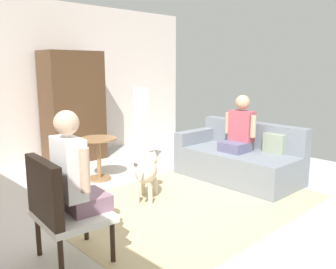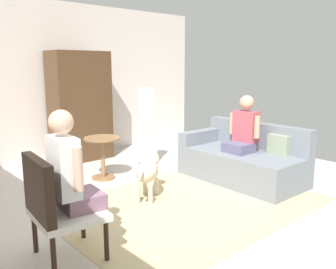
% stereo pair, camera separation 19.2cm
% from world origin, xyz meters
% --- Properties ---
extents(ground_plane, '(7.05, 7.05, 0.00)m').
position_xyz_m(ground_plane, '(0.00, 0.00, 0.00)').
color(ground_plane, beige).
extents(back_wall, '(6.43, 0.12, 2.80)m').
position_xyz_m(back_wall, '(0.00, 3.00, 1.40)').
color(back_wall, silver).
rests_on(back_wall, ground).
extents(area_rug, '(3.11, 2.25, 0.01)m').
position_xyz_m(area_rug, '(0.20, -0.28, 0.00)').
color(area_rug, '#C6B284').
rests_on(area_rug, ground).
extents(couch, '(0.95, 1.79, 0.83)m').
position_xyz_m(couch, '(1.50, -0.10, 0.30)').
color(couch, slate).
rests_on(couch, ground).
extents(armchair, '(0.62, 0.66, 0.94)m').
position_xyz_m(armchair, '(-1.58, -0.43, 0.53)').
color(armchair, black).
rests_on(armchair, ground).
extents(person_on_couch, '(0.44, 0.53, 0.82)m').
position_xyz_m(person_on_couch, '(1.46, -0.12, 0.77)').
color(person_on_couch, slate).
extents(person_on_armchair, '(0.44, 0.52, 0.89)m').
position_xyz_m(person_on_armchair, '(-1.43, -0.45, 0.80)').
color(person_on_armchair, gray).
extents(round_end_table, '(0.54, 0.54, 0.63)m').
position_xyz_m(round_end_table, '(-0.04, 1.31, 0.41)').
color(round_end_table, olive).
rests_on(round_end_table, ground).
extents(dog, '(0.67, 0.54, 0.57)m').
position_xyz_m(dog, '(-0.04, 0.22, 0.37)').
color(dog, beige).
rests_on(dog, ground).
extents(column_lamp, '(0.20, 0.20, 1.33)m').
position_xyz_m(column_lamp, '(0.87, 1.42, 0.66)').
color(column_lamp, '#4C4742').
rests_on(column_lamp, ground).
extents(armoire_cabinet, '(1.01, 0.56, 1.93)m').
position_xyz_m(armoire_cabinet, '(0.28, 2.59, 0.97)').
color(armoire_cabinet, '#4C331E').
rests_on(armoire_cabinet, ground).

